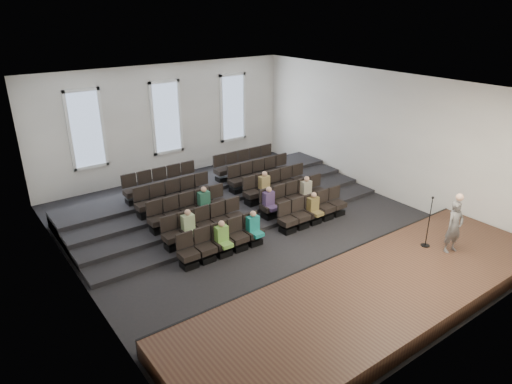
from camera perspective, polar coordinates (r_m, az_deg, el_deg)
ground at (r=15.96m, az=0.56°, el=-4.92°), size 14.00×14.00×0.00m
ceiling at (r=14.36m, az=0.63°, el=13.12°), size 12.00×14.00×0.02m
wall_back at (r=20.80m, az=-11.17°, el=8.61°), size 12.00×0.04×5.00m
wall_front at (r=10.69m, az=23.86°, el=-6.64°), size 12.00×0.04×5.00m
wall_left at (r=12.59m, az=-21.97°, el=-1.92°), size 0.04×14.00×5.00m
wall_right at (r=19.04m, az=15.39°, el=6.94°), size 0.04×14.00×5.00m
stage at (r=12.71m, az=14.76°, el=-12.35°), size 11.80×3.60×0.50m
stage_lip at (r=13.66m, az=9.03°, el=-9.14°), size 11.80×0.06×0.52m
risers at (r=18.28m, az=-5.38°, el=-0.64°), size 11.80×4.80×0.60m
seating_rows at (r=16.81m, az=-2.57°, el=-0.89°), size 6.80×4.70×1.67m
windows at (r=20.70m, az=-11.13°, el=9.12°), size 8.44×0.10×3.24m
audience at (r=15.84m, az=-0.12°, el=-1.88°), size 5.45×2.64×1.10m
speaker at (r=14.59m, az=23.54°, el=-4.01°), size 0.65×0.49×1.60m
mic_stand at (r=14.74m, az=20.63°, el=-4.65°), size 0.27×0.27×1.64m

